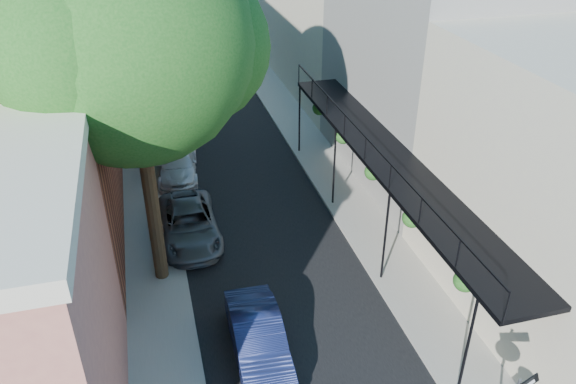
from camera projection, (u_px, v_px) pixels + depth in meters
road_surface at (200, 80)px, 36.52m from camera, size 6.00×64.00×0.01m
sidewalk_left at (137, 84)px, 35.60m from camera, size 2.00×64.00×0.12m
sidewalk_right at (260, 74)px, 37.39m from camera, size 2.00×64.00×0.12m
buildings_left at (27, 15)px, 30.92m from camera, size 10.10×59.10×12.00m
buildings_right at (336, 4)px, 35.88m from camera, size 9.80×55.00×10.00m
oak_near at (146, 43)px, 15.33m from camera, size 7.48×6.80×11.42m
oak_mid at (138, 11)px, 22.38m from camera, size 6.60×6.00×10.20m
parked_car_b at (258, 339)px, 15.63m from camera, size 1.46×3.99×1.31m
parked_car_c at (190, 224)px, 20.71m from camera, size 2.06×4.47×1.24m
parked_car_d at (178, 163)px, 24.98m from camera, size 2.07×4.29×1.20m
parked_car_e at (183, 114)px, 30.01m from camera, size 1.57×3.41×1.13m
parked_car_f at (161, 88)px, 33.20m from camera, size 1.90×4.31×1.38m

